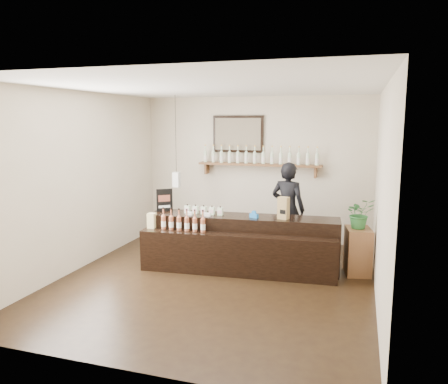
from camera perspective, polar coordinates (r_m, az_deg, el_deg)
name	(u,v)px	position (r m, az deg, el deg)	size (l,w,h in m)	color
ground	(215,280)	(6.61, -1.12, -11.44)	(5.00, 5.00, 0.00)	black
room_shell	(215,166)	(6.21, -1.17, 3.41)	(5.00, 5.00, 5.00)	beige
back_wall_decor	(247,151)	(8.52, 3.03, 5.33)	(2.66, 0.96, 1.69)	brown
counter	(240,245)	(6.96, 2.16, -6.92)	(3.05, 1.04, 0.99)	black
promo_sign	(165,200)	(7.33, -7.78, -1.06)	(0.23, 0.18, 0.38)	black
paper_bag	(283,208)	(6.76, 7.77, -2.09)	(0.18, 0.16, 0.34)	olive
tape_dispenser	(254,215)	(6.82, 3.94, -3.01)	(0.15, 0.10, 0.12)	blue
side_cabinet	(358,251)	(7.08, 17.07, -7.38)	(0.45, 0.55, 0.72)	brown
potted_plant	(360,213)	(6.94, 17.30, -2.69)	(0.42, 0.36, 0.47)	#28652C
shopkeeper	(288,203)	(7.63, 8.36, -1.45)	(0.68, 0.45, 1.86)	black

